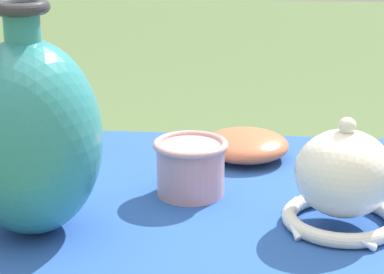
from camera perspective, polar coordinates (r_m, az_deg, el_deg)
The scene contains 6 objects.
display_table at distance 1.22m, azimuth -1.98°, elevation -7.63°, with size 1.33×0.63×0.68m.
vase_tall_bulbous at distance 1.05m, azimuth -12.25°, elevation 0.11°, with size 0.20×0.20×0.33m.
vase_dome_bell at distance 1.09m, azimuth 11.46°, elevation -3.42°, with size 0.18×0.18×0.17m.
mosaic_tile_box at distance 1.43m, azimuth -12.15°, elevation 0.80°, with size 0.14×0.12×0.09m.
cup_wide_rose at distance 1.19m, azimuth -0.11°, elevation -2.20°, with size 0.12×0.12×0.09m.
bowl_shallow_terracotta at distance 1.35m, azimuth 4.09°, elevation -0.62°, with size 0.16×0.16×0.05m, color #BC6642.
Camera 1 is at (0.14, -1.10, 1.15)m, focal length 70.00 mm.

